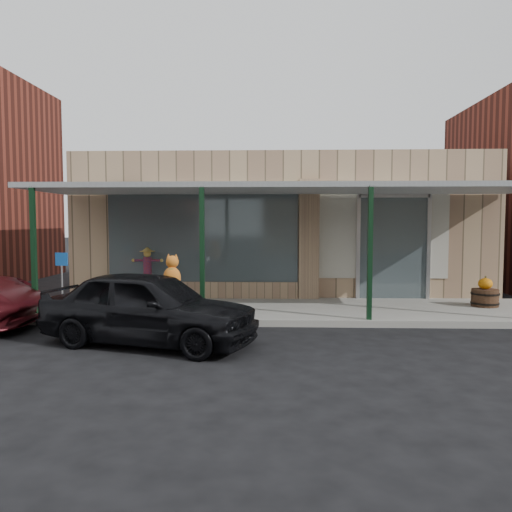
{
  "coord_description": "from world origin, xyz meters",
  "views": [
    {
      "loc": [
        -0.25,
        -8.54,
        2.26
      ],
      "look_at": [
        -0.65,
        2.6,
        1.48
      ],
      "focal_mm": 35.0,
      "sensor_mm": 36.0,
      "label": 1
    }
  ],
  "objects_px": {
    "barrel_scarecrow": "(148,282)",
    "parked_sedan": "(149,307)",
    "barrel_pumpkin": "(485,296)",
    "handicap_sign": "(62,275)"
  },
  "relations": [
    {
      "from": "barrel_scarecrow",
      "to": "parked_sedan",
      "type": "relative_size",
      "value": 0.33
    },
    {
      "from": "barrel_scarecrow",
      "to": "barrel_pumpkin",
      "type": "relative_size",
      "value": 1.71
    },
    {
      "from": "barrel_scarecrow",
      "to": "barrel_pumpkin",
      "type": "bearing_deg",
      "value": -29.79
    },
    {
      "from": "parked_sedan",
      "to": "barrel_pumpkin",
      "type": "bearing_deg",
      "value": -48.49
    },
    {
      "from": "barrel_pumpkin",
      "to": "parked_sedan",
      "type": "xyz_separation_m",
      "value": [
        -7.54,
        -3.51,
        0.27
      ]
    },
    {
      "from": "barrel_pumpkin",
      "to": "handicap_sign",
      "type": "bearing_deg",
      "value": -171.26
    },
    {
      "from": "barrel_scarecrow",
      "to": "barrel_pumpkin",
      "type": "distance_m",
      "value": 8.7
    },
    {
      "from": "handicap_sign",
      "to": "parked_sedan",
      "type": "xyz_separation_m",
      "value": [
        2.46,
        -1.97,
        -0.37
      ]
    },
    {
      "from": "barrel_pumpkin",
      "to": "handicap_sign",
      "type": "distance_m",
      "value": 10.14
    },
    {
      "from": "barrel_pumpkin",
      "to": "barrel_scarecrow",
      "type": "bearing_deg",
      "value": 174.64
    }
  ]
}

